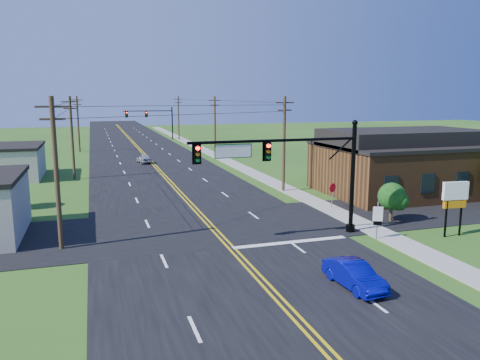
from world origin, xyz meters
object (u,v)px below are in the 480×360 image
object	(u,v)px
signal_mast_far	(151,118)
route_sign	(378,217)
stop_sign	(332,190)
blue_car	(354,276)
signal_mast_main	(290,165)

from	to	relation	value
signal_mast_far	route_sign	xyz separation A→B (m)	(5.05, -74.02, -3.10)
route_sign	stop_sign	distance (m)	8.26
signal_mast_far	route_sign	distance (m)	74.26
route_sign	blue_car	bearing A→B (deg)	-108.12
blue_car	stop_sign	world-z (taller)	stop_sign
signal_mast_main	route_sign	world-z (taller)	signal_mast_main
stop_sign	blue_car	bearing A→B (deg)	-134.30
route_sign	stop_sign	size ratio (longest dim) A/B	1.16
signal_mast_far	blue_car	world-z (taller)	signal_mast_far
blue_car	route_sign	bearing A→B (deg)	45.03
signal_mast_main	blue_car	xyz separation A→B (m)	(-0.26, -8.28, -4.13)
signal_mast_main	signal_mast_far	world-z (taller)	same
route_sign	stop_sign	bearing A→B (deg)	103.99
signal_mast_far	stop_sign	distance (m)	66.22
signal_mast_main	route_sign	size ratio (longest dim) A/B	4.54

